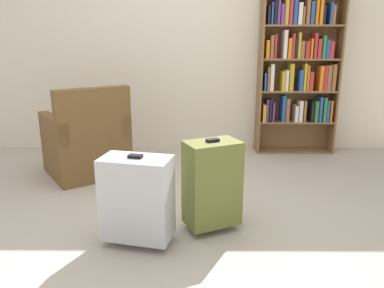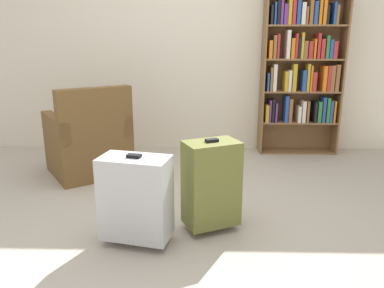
% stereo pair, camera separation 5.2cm
% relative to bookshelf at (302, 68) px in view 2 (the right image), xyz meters
% --- Properties ---
extents(ground_plane, '(9.74, 9.74, 0.00)m').
position_rel_bookshelf_xyz_m(ground_plane, '(-1.38, -1.87, -1.00)').
color(ground_plane, '#B2A899').
extents(back_wall, '(5.57, 0.10, 2.60)m').
position_rel_bookshelf_xyz_m(back_wall, '(-1.38, 0.19, 0.30)').
color(back_wall, beige).
rests_on(back_wall, ground).
extents(bookshelf, '(0.91, 0.25, 1.82)m').
position_rel_bookshelf_xyz_m(bookshelf, '(0.00, 0.00, 0.00)').
color(bookshelf, brown).
rests_on(bookshelf, ground).
extents(armchair, '(0.97, 0.97, 0.90)m').
position_rel_bookshelf_xyz_m(armchair, '(-2.28, -0.82, -0.68)').
color(armchair, brown).
rests_on(armchair, ground).
extents(mug, '(0.12, 0.08, 0.10)m').
position_rel_bookshelf_xyz_m(mug, '(-1.83, -0.92, -0.95)').
color(mug, '#1959A5').
rests_on(mug, ground).
extents(suitcase_olive, '(0.43, 0.37, 0.67)m').
position_rel_bookshelf_xyz_m(suitcase_olive, '(-1.08, -1.96, -0.65)').
color(suitcase_olive, brown).
rests_on(suitcase_olive, ground).
extents(suitcase_silver, '(0.49, 0.34, 0.62)m').
position_rel_bookshelf_xyz_m(suitcase_silver, '(-1.58, -2.16, -0.68)').
color(suitcase_silver, '#B7BABF').
rests_on(suitcase_silver, ground).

